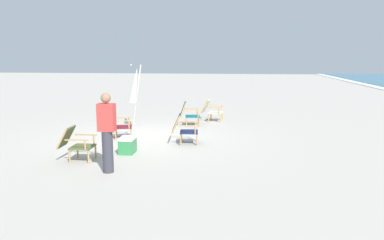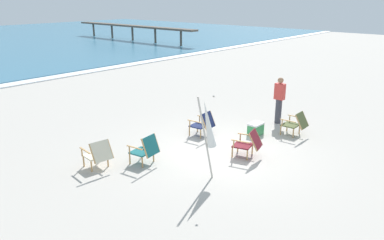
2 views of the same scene
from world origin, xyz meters
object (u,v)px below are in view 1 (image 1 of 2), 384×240
(beach_chair_front_right, at_px, (117,124))
(cooler_box, at_px, (128,145))
(person_near_chairs, at_px, (107,132))
(umbrella_furled_white, at_px, (135,86))
(beach_chair_front_left, at_px, (183,128))
(beach_chair_back_left, at_px, (188,113))
(beach_chair_far_center, at_px, (211,110))
(beach_chair_mid_center, at_px, (75,142))

(beach_chair_front_right, bearing_deg, cooler_box, 25.57)
(person_near_chairs, bearing_deg, umbrella_furled_white, -171.05)
(beach_chair_front_left, height_order, cooler_box, beach_chair_front_left)
(beach_chair_back_left, relative_size, beach_chair_front_left, 1.02)
(beach_chair_front_left, bearing_deg, beach_chair_far_center, 172.08)
(beach_chair_mid_center, height_order, beach_chair_far_center, beach_chair_far_center)
(beach_chair_front_right, xyz_separation_m, beach_chair_mid_center, (2.43, -0.20, -0.00))
(beach_chair_front_left, relative_size, person_near_chairs, 0.49)
(cooler_box, bearing_deg, beach_chair_far_center, 160.49)
(person_near_chairs, bearing_deg, beach_chair_back_left, 170.03)
(beach_chair_back_left, bearing_deg, beach_chair_front_left, 4.51)
(umbrella_furled_white, bearing_deg, beach_chair_back_left, 105.18)
(beach_chair_mid_center, bearing_deg, beach_chair_back_left, 156.76)
(beach_chair_back_left, bearing_deg, person_near_chairs, -9.97)
(beach_chair_front_right, relative_size, person_near_chairs, 0.54)
(beach_chair_front_right, relative_size, beach_chair_mid_center, 1.12)
(umbrella_furled_white, bearing_deg, beach_chair_front_left, 41.61)
(beach_chair_mid_center, distance_m, person_near_chairs, 1.35)
(beach_chair_mid_center, xyz_separation_m, cooler_box, (-0.78, 0.98, -0.22))
(beach_chair_mid_center, xyz_separation_m, umbrella_furled_white, (-4.15, 0.26, 0.95))
(umbrella_furled_white, relative_size, cooler_box, 4.29)
(beach_chair_front_left, distance_m, person_near_chairs, 3.00)
(beach_chair_mid_center, relative_size, umbrella_furled_white, 0.37)
(beach_chair_front_left, bearing_deg, cooler_box, -45.16)
(beach_chair_far_center, distance_m, umbrella_furled_white, 2.99)
(beach_chair_far_center, xyz_separation_m, person_near_chairs, (6.36, -1.66, 0.41))
(beach_chair_front_left, height_order, beach_chair_mid_center, beach_chair_front_left)
(beach_chair_back_left, xyz_separation_m, cooler_box, (3.83, -1.00, -0.23))
(beach_chair_front_left, height_order, beach_chair_far_center, beach_chair_front_left)
(beach_chair_back_left, height_order, beach_chair_front_right, beach_chair_back_left)
(person_near_chairs, bearing_deg, beach_chair_far_center, 165.41)
(beach_chair_back_left, xyz_separation_m, beach_chair_front_left, (2.63, 0.21, -0.00))
(beach_chair_back_left, distance_m, beach_chair_far_center, 1.22)
(cooler_box, bearing_deg, beach_chair_mid_center, -51.54)
(beach_chair_back_left, bearing_deg, cooler_box, -14.58)
(umbrella_furled_white, distance_m, person_near_chairs, 4.99)
(beach_chair_front_right, height_order, beach_chair_far_center, beach_chair_front_right)
(beach_chair_front_right, distance_m, beach_chair_mid_center, 2.44)
(cooler_box, bearing_deg, beach_chair_front_right, -154.43)
(beach_chair_front_left, xyz_separation_m, person_near_chairs, (2.74, -1.15, 0.41))
(beach_chair_far_center, xyz_separation_m, umbrella_furled_white, (1.46, -2.43, 0.95))
(person_near_chairs, bearing_deg, beach_chair_mid_center, -126.25)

